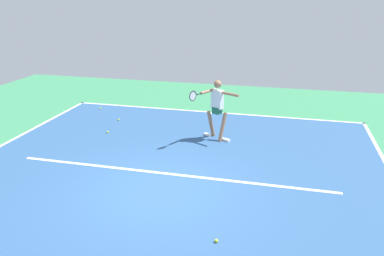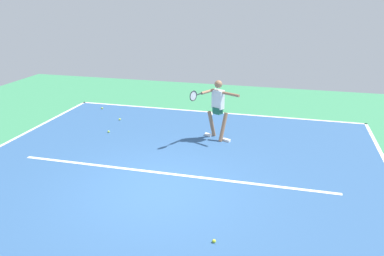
% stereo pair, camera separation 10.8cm
% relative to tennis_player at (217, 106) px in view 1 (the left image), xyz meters
% --- Properties ---
extents(ground_plane, '(20.91, 20.91, 0.00)m').
position_rel_tennis_player_xyz_m(ground_plane, '(0.66, 3.42, -1.03)').
color(ground_plane, '#388456').
extents(court_surface, '(10.55, 12.13, 0.00)m').
position_rel_tennis_player_xyz_m(court_surface, '(0.66, 3.42, -1.03)').
color(court_surface, '#2D5484').
rests_on(court_surface, ground_plane).
extents(court_line_baseline_near, '(10.55, 0.10, 0.01)m').
position_rel_tennis_player_xyz_m(court_line_baseline_near, '(0.66, -2.60, -1.03)').
color(court_line_baseline_near, white).
rests_on(court_line_baseline_near, ground_plane).
extents(court_line_service, '(7.91, 0.10, 0.01)m').
position_rel_tennis_player_xyz_m(court_line_service, '(0.66, 2.59, -1.03)').
color(court_line_service, white).
rests_on(court_line_service, ground_plane).
extents(court_line_centre_mark, '(0.10, 0.30, 0.01)m').
position_rel_tennis_player_xyz_m(court_line_centre_mark, '(0.66, -2.40, -1.03)').
color(court_line_centre_mark, white).
rests_on(court_line_centre_mark, ground_plane).
extents(tennis_player, '(1.29, 1.16, 1.80)m').
position_rel_tennis_player_xyz_m(tennis_player, '(0.00, 0.00, 0.00)').
color(tennis_player, '#9E7051').
rests_on(tennis_player, ground_plane).
extents(tennis_ball_by_baseline, '(0.07, 0.07, 0.07)m').
position_rel_tennis_player_xyz_m(tennis_ball_by_baseline, '(-0.93, 4.96, -1.00)').
color(tennis_ball_by_baseline, '#CCE033').
rests_on(tennis_ball_by_baseline, ground_plane).
extents(tennis_ball_far_corner, '(0.07, 0.07, 0.07)m').
position_rel_tennis_player_xyz_m(tennis_ball_far_corner, '(3.56, -0.90, -1.00)').
color(tennis_ball_far_corner, '#CCE033').
rests_on(tennis_ball_far_corner, ground_plane).
extents(tennis_ball_near_player, '(0.07, 0.07, 0.07)m').
position_rel_tennis_player_xyz_m(tennis_ball_near_player, '(4.77, -1.96, -1.00)').
color(tennis_ball_near_player, '#CCE033').
rests_on(tennis_ball_near_player, ground_plane).
extents(tennis_ball_centre_court, '(0.07, 0.07, 0.07)m').
position_rel_tennis_player_xyz_m(tennis_ball_centre_court, '(3.38, 0.32, -1.00)').
color(tennis_ball_centre_court, '#C6E53D').
rests_on(tennis_ball_centre_court, ground_plane).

